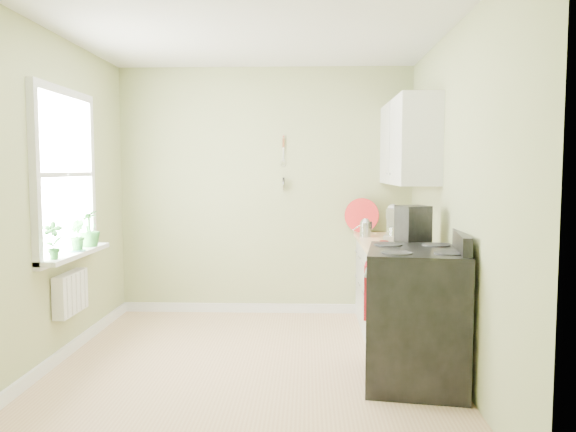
{
  "coord_description": "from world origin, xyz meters",
  "views": [
    {
      "loc": [
        0.46,
        -4.35,
        1.59
      ],
      "look_at": [
        0.29,
        0.55,
        1.19
      ],
      "focal_mm": 35.0,
      "sensor_mm": 36.0,
      "label": 1
    }
  ],
  "objects_px": {
    "stand_mixer": "(394,226)",
    "stove": "(417,315)",
    "coffee_maker": "(412,230)",
    "kettle": "(365,228)"
  },
  "relations": [
    {
      "from": "kettle",
      "to": "coffee_maker",
      "type": "bearing_deg",
      "value": -74.51
    },
    {
      "from": "stand_mixer",
      "to": "kettle",
      "type": "relative_size",
      "value": 1.89
    },
    {
      "from": "stand_mixer",
      "to": "stove",
      "type": "bearing_deg",
      "value": -90.07
    },
    {
      "from": "stove",
      "to": "stand_mixer",
      "type": "distance_m",
      "value": 1.27
    },
    {
      "from": "stove",
      "to": "coffee_maker",
      "type": "xyz_separation_m",
      "value": [
        0.06,
        0.53,
        0.58
      ]
    },
    {
      "from": "kettle",
      "to": "stand_mixer",
      "type": "bearing_deg",
      "value": -60.69
    },
    {
      "from": "stove",
      "to": "stand_mixer",
      "type": "bearing_deg",
      "value": 89.93
    },
    {
      "from": "kettle",
      "to": "coffee_maker",
      "type": "xyz_separation_m",
      "value": [
        0.28,
        -1.03,
        0.09
      ]
    },
    {
      "from": "stove",
      "to": "coffee_maker",
      "type": "height_order",
      "value": "coffee_maker"
    },
    {
      "from": "stand_mixer",
      "to": "coffee_maker",
      "type": "height_order",
      "value": "coffee_maker"
    }
  ]
}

